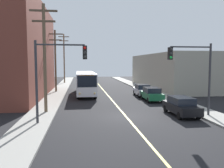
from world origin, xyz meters
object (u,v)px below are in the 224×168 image
at_px(utility_pole_far, 64,56).
at_px(traffic_signal_left_corner, 58,66).
at_px(fire_hydrant, 180,100).
at_px(parked_car_green, 152,94).
at_px(utility_pole_near, 45,53).
at_px(traffic_signal_right_corner, 193,66).
at_px(parked_car_white, 142,90).
at_px(city_bus, 86,82).
at_px(utility_pole_mid, 55,58).
at_px(parked_car_black, 181,106).

height_order(utility_pole_far, traffic_signal_left_corner, utility_pole_far).
bearing_deg(fire_hydrant, parked_car_green, 125.04).
distance_m(utility_pole_near, traffic_signal_right_corner, 12.77).
bearing_deg(parked_car_white, fire_hydrant, -73.28).
bearing_deg(parked_car_green, parked_car_white, 90.40).
bearing_deg(traffic_signal_right_corner, fire_hydrant, 75.57).
xyz_separation_m(parked_car_white, traffic_signal_right_corner, (0.76, -12.93, 3.46)).
distance_m(city_bus, utility_pole_far, 20.66).
bearing_deg(parked_car_green, utility_pole_far, 114.36).
height_order(parked_car_green, utility_pole_mid, utility_pole_mid).
bearing_deg(utility_pole_mid, traffic_signal_right_corner, -55.20).
relative_size(city_bus, traffic_signal_left_corner, 2.03).
relative_size(parked_car_white, traffic_signal_right_corner, 0.74).
xyz_separation_m(utility_pole_near, fire_hydrant, (13.77, 2.45, -4.82)).
bearing_deg(city_bus, utility_pole_mid, 146.16).
xyz_separation_m(traffic_signal_left_corner, fire_hydrant, (12.26, 6.48, -3.72)).
xyz_separation_m(parked_car_black, utility_pole_mid, (-12.43, 18.02, 4.51)).
bearing_deg(parked_car_green, traffic_signal_right_corner, -85.17).
relative_size(city_bus, parked_car_green, 2.74).
height_order(traffic_signal_left_corner, fire_hydrant, traffic_signal_left_corner).
bearing_deg(traffic_signal_right_corner, utility_pole_near, 165.71).
bearing_deg(city_bus, fire_hydrant, -45.49).
relative_size(utility_pole_near, traffic_signal_left_corner, 1.59).
distance_m(parked_car_green, parked_car_white, 4.24).
bearing_deg(parked_car_green, utility_pole_mid, 140.74).
height_order(utility_pole_mid, traffic_signal_left_corner, utility_pole_mid).
xyz_separation_m(city_bus, utility_pole_mid, (-4.52, 3.03, 3.54)).
xyz_separation_m(traffic_signal_left_corner, traffic_signal_right_corner, (10.82, 0.89, 0.00)).
relative_size(parked_car_white, traffic_signal_left_corner, 0.74).
bearing_deg(utility_pole_mid, fire_hydrant, -42.26).
xyz_separation_m(parked_car_green, utility_pole_mid, (-12.29, 10.04, 4.51)).
relative_size(utility_pole_far, fire_hydrant, 12.96).
bearing_deg(utility_pole_far, utility_pole_mid, -90.62).
height_order(parked_car_white, traffic_signal_left_corner, traffic_signal_left_corner).
relative_size(utility_pole_near, utility_pole_far, 0.88).
height_order(city_bus, utility_pole_mid, utility_pole_mid).
bearing_deg(utility_pole_near, parked_car_white, 40.24).
xyz_separation_m(parked_car_white, utility_pole_near, (-11.57, -9.79, 4.57)).
bearing_deg(fire_hydrant, parked_car_black, -112.64).
distance_m(city_bus, parked_car_black, 16.97).
distance_m(parked_car_white, utility_pole_mid, 14.29).
distance_m(city_bus, utility_pole_mid, 6.49).
height_order(city_bus, fire_hydrant, city_bus).
height_order(parked_car_green, utility_pole_near, utility_pole_near).
distance_m(parked_car_green, traffic_signal_right_corner, 9.38).
height_order(traffic_signal_right_corner, fire_hydrant, traffic_signal_right_corner).
height_order(parked_car_green, traffic_signal_right_corner, traffic_signal_right_corner).
height_order(utility_pole_near, utility_pole_far, utility_pole_far).
bearing_deg(utility_pole_mid, utility_pole_far, 89.38).
bearing_deg(parked_car_white, city_bus, 160.29).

